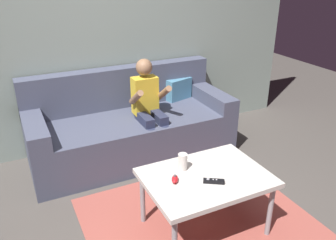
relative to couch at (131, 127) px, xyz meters
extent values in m
cube|color=gray|center=(-0.18, 0.39, 0.95)|extent=(4.53, 0.05, 2.50)
cube|color=#474C60|center=(-0.01, -0.05, -0.08)|extent=(1.96, 0.80, 0.43)
cube|color=#474C60|center=(-0.01, 0.27, 0.34)|extent=(1.96, 0.16, 0.41)
cube|color=#474C60|center=(-0.90, -0.05, 0.21)|extent=(0.18, 0.80, 0.14)
cube|color=#474C60|center=(0.88, -0.05, 0.21)|extent=(0.18, 0.80, 0.14)
cube|color=teal|center=(0.63, 0.19, 0.25)|extent=(0.31, 0.19, 0.23)
cylinder|color=#282D47|center=(0.05, -0.38, -0.08)|extent=(0.08, 0.08, 0.43)
cylinder|color=#282D47|center=(0.19, -0.38, -0.08)|extent=(0.08, 0.08, 0.43)
cube|color=#282D47|center=(0.05, -0.24, 0.17)|extent=(0.09, 0.29, 0.09)
cube|color=#282D47|center=(0.19, -0.24, 0.17)|extent=(0.09, 0.29, 0.09)
cube|color=gold|center=(0.12, -0.09, 0.35)|extent=(0.23, 0.14, 0.36)
cylinder|color=#936B4C|center=(-0.01, -0.22, 0.39)|extent=(0.06, 0.26, 0.20)
cylinder|color=#936B4C|center=(0.26, -0.22, 0.39)|extent=(0.06, 0.26, 0.20)
sphere|color=#936B4C|center=(0.12, -0.09, 0.62)|extent=(0.15, 0.15, 0.15)
cube|color=beige|center=(0.08, -1.28, 0.14)|extent=(0.85, 0.62, 0.04)
cylinder|color=gray|center=(0.46, -1.54, -0.09)|extent=(0.04, 0.04, 0.42)
cylinder|color=gray|center=(-0.29, -1.02, -0.09)|extent=(0.04, 0.04, 0.42)
cylinder|color=gray|center=(0.46, -1.02, -0.09)|extent=(0.04, 0.04, 0.42)
cube|color=#9E4C42|center=(0.08, -1.28, -0.29)|extent=(1.64, 1.51, 0.01)
cube|color=black|center=(0.08, -1.38, 0.17)|extent=(0.14, 0.11, 0.02)
cylinder|color=#99999E|center=(0.05, -1.36, 0.18)|extent=(0.02, 0.02, 0.00)
cylinder|color=silver|center=(0.08, -1.37, 0.18)|extent=(0.01, 0.01, 0.00)
cylinder|color=silver|center=(0.10, -1.38, 0.18)|extent=(0.01, 0.01, 0.00)
ellipsoid|color=red|center=(-0.14, -1.25, 0.18)|extent=(0.08, 0.10, 0.04)
cylinder|color=#4C4C51|center=(-0.14, -1.25, 0.20)|extent=(0.02, 0.02, 0.01)
cylinder|color=silver|center=(-0.02, -1.14, 0.22)|extent=(0.07, 0.07, 0.12)
camera|label=1|loc=(-1.04, -3.00, 1.49)|focal=37.38mm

